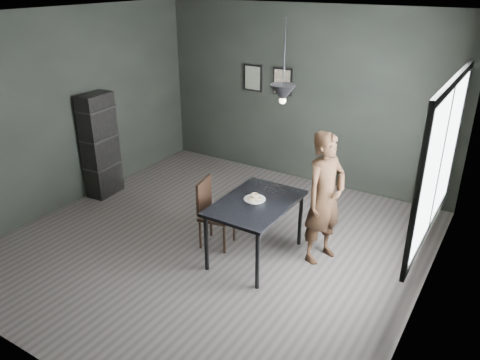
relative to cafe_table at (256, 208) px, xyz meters
The scene contains 13 objects.
ground 0.90m from the cafe_table, behind, with size 5.00×5.00×0.00m, color #342F2D.
back_wall 2.67m from the cafe_table, 103.50° to the left, with size 5.00×0.10×2.80m, color black.
ceiling 2.21m from the cafe_table, behind, with size 5.00×5.00×0.02m.
window_assembly 2.10m from the cafe_table, ahead, with size 0.04×1.96×1.56m.
cafe_table is the anchor object (origin of this frame).
white_plate 0.09m from the cafe_table, 140.69° to the left, with size 0.23×0.23×0.01m, color white.
donut_pile 0.12m from the cafe_table, 140.69° to the left, with size 0.16×0.17×0.08m.
woman 0.81m from the cafe_table, 30.57° to the left, with size 0.59×0.39×1.61m, color black.
wood_chair 0.65m from the cafe_table, behind, with size 0.45×0.45×0.88m.
shelf_unit 2.94m from the cafe_table, behind, with size 0.30×0.53×1.59m, color black.
pendant_lamp 1.41m from the cafe_table, 21.80° to the left, with size 0.28×0.28×0.86m.
framed_print_left 3.03m from the cafe_table, 121.30° to the left, with size 0.34×0.04×0.44m.
framed_print_right 2.80m from the cafe_table, 111.06° to the left, with size 0.34×0.04×0.44m.
Camera 1 is at (3.03, -4.26, 3.22)m, focal length 35.00 mm.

